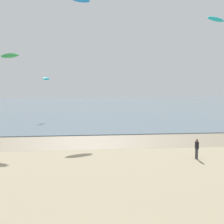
{
  "coord_description": "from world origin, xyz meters",
  "views": [
    {
      "loc": [
        -0.41,
        -7.54,
        6.82
      ],
      "look_at": [
        1.64,
        12.72,
        4.54
      ],
      "focal_mm": 49.32,
      "sensor_mm": 36.0,
      "label": 1
    }
  ],
  "objects_px": {
    "person_nearest_camera": "(197,148)",
    "kite_aloft_8": "(10,56)",
    "kite_aloft_3": "(81,0)",
    "kite_aloft_4": "(46,79)",
    "kite_aloft_11": "(216,19)"
  },
  "relations": [
    {
      "from": "kite_aloft_4",
      "to": "kite_aloft_11",
      "type": "distance_m",
      "value": 28.05
    },
    {
      "from": "kite_aloft_3",
      "to": "kite_aloft_4",
      "type": "bearing_deg",
      "value": -77.01
    },
    {
      "from": "kite_aloft_11",
      "to": "person_nearest_camera",
      "type": "bearing_deg",
      "value": 26.29
    },
    {
      "from": "kite_aloft_3",
      "to": "person_nearest_camera",
      "type": "bearing_deg",
      "value": 93.19
    },
    {
      "from": "kite_aloft_3",
      "to": "kite_aloft_11",
      "type": "height_order",
      "value": "kite_aloft_3"
    },
    {
      "from": "kite_aloft_8",
      "to": "kite_aloft_11",
      "type": "relative_size",
      "value": 1.03
    },
    {
      "from": "person_nearest_camera",
      "to": "kite_aloft_3",
      "type": "relative_size",
      "value": 0.65
    },
    {
      "from": "kite_aloft_11",
      "to": "kite_aloft_4",
      "type": "bearing_deg",
      "value": -74.79
    },
    {
      "from": "person_nearest_camera",
      "to": "kite_aloft_8",
      "type": "height_order",
      "value": "kite_aloft_8"
    },
    {
      "from": "kite_aloft_8",
      "to": "kite_aloft_11",
      "type": "bearing_deg",
      "value": -136.87
    },
    {
      "from": "kite_aloft_4",
      "to": "kite_aloft_8",
      "type": "bearing_deg",
      "value": 10.71
    },
    {
      "from": "person_nearest_camera",
      "to": "kite_aloft_4",
      "type": "relative_size",
      "value": 0.75
    },
    {
      "from": "person_nearest_camera",
      "to": "kite_aloft_8",
      "type": "distance_m",
      "value": 21.01
    },
    {
      "from": "kite_aloft_4",
      "to": "kite_aloft_3",
      "type": "bearing_deg",
      "value": 52.86
    },
    {
      "from": "kite_aloft_4",
      "to": "kite_aloft_8",
      "type": "height_order",
      "value": "kite_aloft_8"
    }
  ]
}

